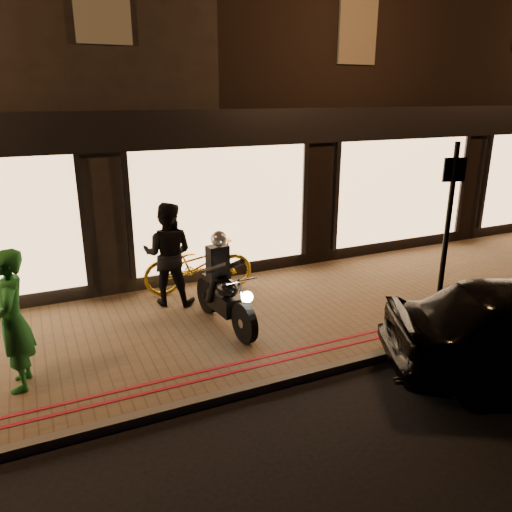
# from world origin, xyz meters

# --- Properties ---
(ground) EXTENTS (90.00, 90.00, 0.00)m
(ground) POSITION_xyz_m (0.00, 0.00, 0.00)
(ground) COLOR black
(ground) RESTS_ON ground
(sidewalk) EXTENTS (50.00, 4.00, 0.12)m
(sidewalk) POSITION_xyz_m (0.00, 2.00, 0.06)
(sidewalk) COLOR brown
(sidewalk) RESTS_ON ground
(kerb_stone) EXTENTS (50.00, 0.14, 0.12)m
(kerb_stone) POSITION_xyz_m (0.00, 0.05, 0.06)
(kerb_stone) COLOR #59544C
(kerb_stone) RESTS_ON ground
(red_kerb_lines) EXTENTS (50.00, 0.26, 0.01)m
(red_kerb_lines) POSITION_xyz_m (0.00, 0.55, 0.12)
(red_kerb_lines) COLOR maroon
(red_kerb_lines) RESTS_ON sidewalk
(building_row) EXTENTS (48.00, 10.11, 8.50)m
(building_row) POSITION_xyz_m (-0.00, 8.99, 4.25)
(building_row) COLOR black
(building_row) RESTS_ON ground
(motorcycle) EXTENTS (0.62, 1.94, 1.59)m
(motorcycle) POSITION_xyz_m (-0.79, 1.89, 0.73)
(motorcycle) COLOR black
(motorcycle) RESTS_ON sidewalk
(sign_post) EXTENTS (0.35, 0.11, 3.00)m
(sign_post) POSITION_xyz_m (2.22, 0.25, 1.80)
(sign_post) COLOR black
(sign_post) RESTS_ON sidewalk
(bicycle_gold) EXTENTS (2.16, 1.01, 1.09)m
(bicycle_gold) POSITION_xyz_m (-0.69, 3.48, 0.67)
(bicycle_gold) COLOR gold
(bicycle_gold) RESTS_ON sidewalk
(person_green) EXTENTS (0.50, 0.72, 1.86)m
(person_green) POSITION_xyz_m (-3.85, 1.31, 1.05)
(person_green) COLOR #1F762E
(person_green) RESTS_ON sidewalk
(person_dark) EXTENTS (1.14, 1.06, 1.87)m
(person_dark) POSITION_xyz_m (-1.35, 3.18, 1.06)
(person_dark) COLOR black
(person_dark) RESTS_ON sidewalk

